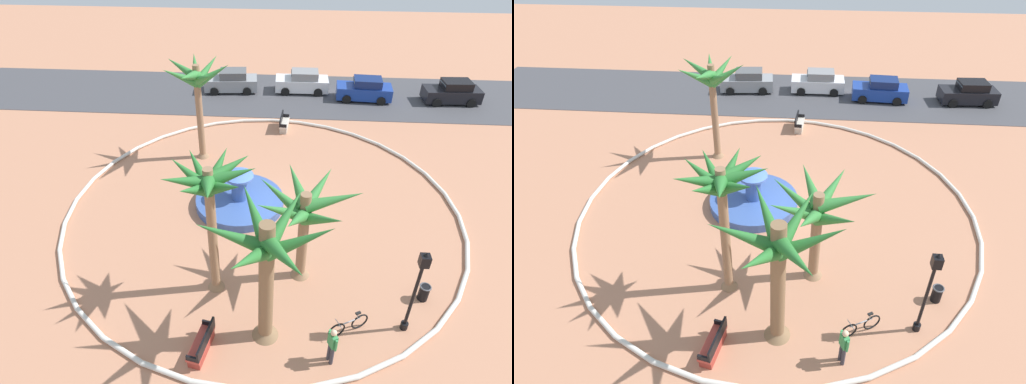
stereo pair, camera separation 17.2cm
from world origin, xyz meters
The scene contains 18 objects.
ground_plane centered at (0.00, 0.00, 0.00)m, with size 80.00×80.00×0.00m, color tan.
plaza_curb centered at (0.00, 0.00, 0.10)m, with size 19.55×19.55×0.20m, color silver.
street_asphalt centered at (0.00, 14.18, 0.01)m, with size 48.00×8.00×0.03m, color #424247.
fountain centered at (-1.20, 0.30, 0.28)m, with size 4.47×4.47×1.83m.
palm_tree_near_fountain centered at (1.78, -4.28, 3.39)m, with size 4.23×4.27×4.51m.
palm_tree_by_curb centered at (0.51, -7.43, 4.01)m, with size 4.44×4.40×5.60m.
palm_tree_mid_plaza centered at (-3.90, 4.84, 4.62)m, with size 3.80×4.01×5.90m.
palm_tree_far_side centered at (-1.60, -5.25, 4.89)m, with size 3.37×3.39×6.05m.
bench_east centered at (-1.69, -8.26, 0.35)m, with size 0.82×1.67×1.00m.
bench_west centered at (0.89, 8.68, 0.35)m, with size 0.67×1.64×1.00m.
lamppost centered at (5.66, -6.77, 2.29)m, with size 0.32×0.32×3.90m.
trash_bin centered at (6.67, -5.30, 0.39)m, with size 0.46×0.46×0.73m.
bicycle_red_frame centered at (3.54, -7.10, 0.38)m, with size 1.55×0.85×0.94m.
person_cyclist_helmet centered at (2.80, -8.34, 0.95)m, with size 0.32×0.49×1.70m.
parked_car_leftmost centered at (-3.28, 14.65, 0.78)m, with size 4.12×2.16×1.67m.
parked_car_second centered at (2.17, 14.91, 0.78)m, with size 4.00×1.93×1.67m.
parked_car_third centered at (6.74, 13.75, 0.78)m, with size 4.10×2.11×1.67m.
parked_car_rightmost centered at (13.10, 13.72, 0.78)m, with size 4.07×2.05×1.67m.
Camera 1 is at (0.86, -17.35, 13.80)m, focal length 30.73 mm.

